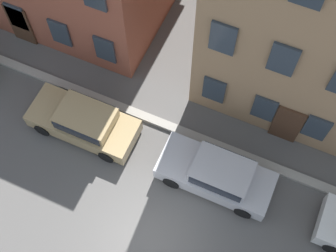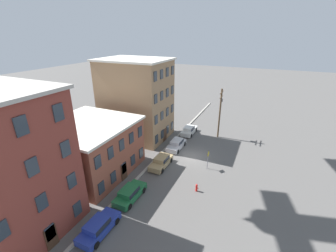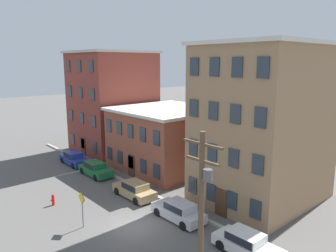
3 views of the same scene
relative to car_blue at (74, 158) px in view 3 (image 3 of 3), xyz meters
The scene contains 13 objects.
ground_plane 17.15m from the car_blue, 11.20° to the right, with size 200.00×200.00×0.00m, color #565451.
kerb_strip 16.86m from the car_blue, ahead, with size 56.00×0.36×0.16m, color #9E998E.
apartment_corner 9.71m from the car_blue, 111.16° to the left, with size 9.63×9.59×13.23m.
apartment_midblock 11.37m from the car_blue, 44.36° to the left, with size 10.98×10.64×6.76m.
apartment_far 22.30m from the car_blue, 21.78° to the left, with size 8.70×11.13×13.38m.
car_blue is the anchor object (origin of this frame).
car_green 5.10m from the car_blue, ahead, with size 4.40×1.92×1.43m.
car_tan 12.56m from the car_blue, ahead, with size 4.40×1.92×1.43m.
car_silver 18.22m from the car_blue, ahead, with size 4.40×1.92×1.43m.
car_white 24.35m from the car_blue, ahead, with size 4.40×1.92×1.43m.
caution_sign 15.86m from the car_blue, 23.38° to the right, with size 0.98×0.08×2.76m.
utility_pole 26.08m from the car_blue, 11.89° to the right, with size 2.40×0.44×8.69m.
fire_hydrant 11.36m from the car_blue, 34.21° to the right, with size 0.24×0.34×0.96m.
Camera 3 is at (18.23, -12.78, 11.78)m, focal length 35.00 mm.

